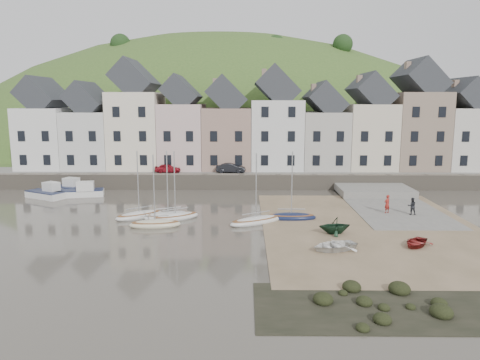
{
  "coord_description": "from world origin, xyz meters",
  "views": [
    {
      "loc": [
        0.55,
        -37.29,
        10.45
      ],
      "look_at": [
        0.0,
        6.0,
        3.0
      ],
      "focal_mm": 34.53,
      "sensor_mm": 36.0,
      "label": 1
    }
  ],
  "objects_px": {
    "person_red": "(387,204)",
    "car_left": "(168,168)",
    "person_dark": "(412,206)",
    "car_right": "(231,168)",
    "sailboat_0": "(139,215)",
    "rowboat_green": "(335,225)",
    "rowboat_red": "(416,242)",
    "rowboat_white": "(334,245)"
  },
  "relations": [
    {
      "from": "rowboat_red",
      "to": "person_dark",
      "type": "bearing_deg",
      "value": 110.93
    },
    {
      "from": "sailboat_0",
      "to": "rowboat_white",
      "type": "bearing_deg",
      "value": -29.92
    },
    {
      "from": "rowboat_green",
      "to": "person_red",
      "type": "height_order",
      "value": "person_red"
    },
    {
      "from": "rowboat_green",
      "to": "rowboat_red",
      "type": "bearing_deg",
      "value": 49.11
    },
    {
      "from": "rowboat_white",
      "to": "person_dark",
      "type": "distance_m",
      "value": 13.67
    },
    {
      "from": "person_red",
      "to": "car_left",
      "type": "xyz_separation_m",
      "value": [
        -22.92,
        14.73,
        1.16
      ]
    },
    {
      "from": "sailboat_0",
      "to": "car_right",
      "type": "relative_size",
      "value": 1.75
    },
    {
      "from": "rowboat_white",
      "to": "person_dark",
      "type": "relative_size",
      "value": 2.1
    },
    {
      "from": "car_right",
      "to": "sailboat_0",
      "type": "bearing_deg",
      "value": 160.22
    },
    {
      "from": "sailboat_0",
      "to": "person_red",
      "type": "bearing_deg",
      "value": 4.2
    },
    {
      "from": "person_red",
      "to": "car_left",
      "type": "distance_m",
      "value": 27.27
    },
    {
      "from": "car_right",
      "to": "person_dark",
      "type": "bearing_deg",
      "value": -126.18
    },
    {
      "from": "rowboat_white",
      "to": "car_right",
      "type": "distance_m",
      "value": 26.83
    },
    {
      "from": "rowboat_green",
      "to": "car_right",
      "type": "relative_size",
      "value": 0.7
    },
    {
      "from": "rowboat_green",
      "to": "person_red",
      "type": "relative_size",
      "value": 1.48
    },
    {
      "from": "rowboat_green",
      "to": "car_right",
      "type": "height_order",
      "value": "car_right"
    },
    {
      "from": "rowboat_red",
      "to": "person_dark",
      "type": "height_order",
      "value": "person_dark"
    },
    {
      "from": "rowboat_white",
      "to": "person_red",
      "type": "bearing_deg",
      "value": 125.21
    },
    {
      "from": "sailboat_0",
      "to": "car_left",
      "type": "height_order",
      "value": "sailboat_0"
    },
    {
      "from": "rowboat_green",
      "to": "car_right",
      "type": "bearing_deg",
      "value": -167.43
    },
    {
      "from": "person_red",
      "to": "car_left",
      "type": "relative_size",
      "value": 0.54
    },
    {
      "from": "rowboat_red",
      "to": "car_right",
      "type": "relative_size",
      "value": 0.74
    },
    {
      "from": "person_red",
      "to": "sailboat_0",
      "type": "bearing_deg",
      "value": -26.73
    },
    {
      "from": "sailboat_0",
      "to": "rowboat_green",
      "type": "distance_m",
      "value": 17.4
    },
    {
      "from": "rowboat_white",
      "to": "person_red",
      "type": "distance_m",
      "value": 12.85
    },
    {
      "from": "sailboat_0",
      "to": "car_right",
      "type": "height_order",
      "value": "sailboat_0"
    },
    {
      "from": "person_dark",
      "to": "car_left",
      "type": "height_order",
      "value": "car_left"
    },
    {
      "from": "sailboat_0",
      "to": "rowboat_red",
      "type": "bearing_deg",
      "value": -20.32
    },
    {
      "from": "rowboat_white",
      "to": "car_right",
      "type": "relative_size",
      "value": 0.92
    },
    {
      "from": "rowboat_white",
      "to": "car_right",
      "type": "height_order",
      "value": "car_right"
    },
    {
      "from": "sailboat_0",
      "to": "person_red",
      "type": "xyz_separation_m",
      "value": [
        22.8,
        1.67,
        0.71
      ]
    },
    {
      "from": "sailboat_0",
      "to": "rowboat_red",
      "type": "relative_size",
      "value": 2.37
    },
    {
      "from": "car_left",
      "to": "rowboat_red",
      "type": "bearing_deg",
      "value": -141.49
    },
    {
      "from": "car_right",
      "to": "person_red",
      "type": "bearing_deg",
      "value": -128.85
    },
    {
      "from": "sailboat_0",
      "to": "rowboat_white",
      "type": "relative_size",
      "value": 1.9
    },
    {
      "from": "person_dark",
      "to": "car_right",
      "type": "bearing_deg",
      "value": -37.07
    },
    {
      "from": "person_dark",
      "to": "car_right",
      "type": "height_order",
      "value": "car_right"
    },
    {
      "from": "rowboat_green",
      "to": "rowboat_red",
      "type": "height_order",
      "value": "rowboat_green"
    },
    {
      "from": "rowboat_green",
      "to": "car_left",
      "type": "xyz_separation_m",
      "value": [
        -16.79,
        21.37,
        1.41
      ]
    },
    {
      "from": "rowboat_green",
      "to": "person_dark",
      "type": "relative_size",
      "value": 1.6
    },
    {
      "from": "rowboat_red",
      "to": "person_red",
      "type": "relative_size",
      "value": 1.55
    },
    {
      "from": "rowboat_red",
      "to": "car_right",
      "type": "height_order",
      "value": "car_right"
    }
  ]
}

